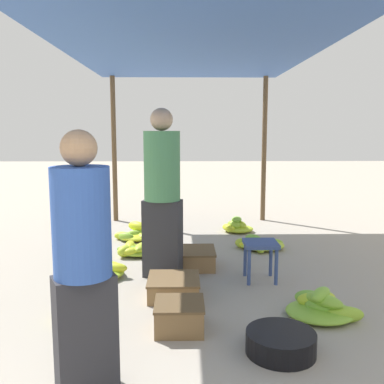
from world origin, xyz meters
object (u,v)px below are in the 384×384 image
at_px(vendor_foreground, 83,261).
at_px(banana_pile_right_1, 321,306).
at_px(basin_black, 281,343).
at_px(crate_far, 174,287).
at_px(shopper_walking_mid, 162,191).
at_px(crate_near, 193,258).
at_px(stool, 261,249).
at_px(banana_pile_right_2, 237,227).
at_px(banana_pile_left_2, 82,312).
at_px(banana_pile_left_3, 98,271).
at_px(banana_pile_left_1, 137,250).
at_px(banana_pile_left_0, 136,234).
at_px(crate_mid, 179,316).
at_px(banana_pile_right_0, 259,244).

distance_m(vendor_foreground, banana_pile_right_1, 2.10).
height_order(basin_black, crate_far, crate_far).
distance_m(banana_pile_right_1, shopper_walking_mid, 1.90).
height_order(banana_pile_right_1, crate_near, banana_pile_right_1).
bearing_deg(stool, banana_pile_right_2, 89.59).
relative_size(stool, crate_far, 0.85).
bearing_deg(banana_pile_left_2, banana_pile_left_3, 94.30).
bearing_deg(banana_pile_left_1, banana_pile_right_1, -46.06).
distance_m(stool, shopper_walking_mid, 1.18).
height_order(banana_pile_left_0, crate_mid, banana_pile_left_0).
bearing_deg(banana_pile_left_3, banana_pile_right_2, 49.08).
bearing_deg(banana_pile_right_0, crate_near, -139.83).
distance_m(banana_pile_left_2, banana_pile_right_0, 2.78).
distance_m(banana_pile_right_2, crate_mid, 3.30).
xyz_separation_m(banana_pile_left_0, crate_mid, (0.64, -2.77, 0.03)).
relative_size(basin_black, crate_near, 0.96).
xyz_separation_m(banana_pile_left_0, banana_pile_right_2, (1.48, 0.42, 0.00)).
bearing_deg(vendor_foreground, banana_pile_left_1, 90.30).
bearing_deg(crate_near, stool, -33.16).
bearing_deg(banana_pile_left_3, crate_mid, -54.25).
height_order(basin_black, banana_pile_left_1, banana_pile_left_1).
bearing_deg(banana_pile_right_1, banana_pile_left_2, -179.02).
distance_m(banana_pile_left_2, crate_mid, 0.82).
distance_m(banana_pile_left_0, shopper_walking_mid, 1.80).
relative_size(banana_pile_left_0, crate_mid, 1.57).
bearing_deg(basin_black, crate_near, 106.74).
xyz_separation_m(banana_pile_left_1, crate_near, (0.68, -0.46, 0.03)).
xyz_separation_m(banana_pile_right_2, crate_near, (-0.70, -1.65, 0.02)).
bearing_deg(crate_near, banana_pile_right_2, 66.99).
xyz_separation_m(banana_pile_right_1, banana_pile_right_2, (-0.34, 2.98, -0.01)).
distance_m(banana_pile_right_0, crate_near, 1.15).
bearing_deg(crate_near, banana_pile_left_0, 122.26).
distance_m(stool, banana_pile_right_2, 2.11).
bearing_deg(basin_black, banana_pile_right_1, 51.18).
xyz_separation_m(banana_pile_left_1, banana_pile_right_1, (1.72, -1.79, 0.02)).
relative_size(banana_pile_left_1, banana_pile_right_1, 0.93).
height_order(banana_pile_left_3, crate_near, banana_pile_left_3).
bearing_deg(banana_pile_left_1, stool, -33.64).
relative_size(banana_pile_left_0, shopper_walking_mid, 0.34).
relative_size(crate_near, crate_far, 1.06).
height_order(stool, banana_pile_right_2, stool).
bearing_deg(banana_pile_left_0, banana_pile_right_0, -16.33).
relative_size(banana_pile_left_2, shopper_walking_mid, 0.26).
bearing_deg(banana_pile_left_0, banana_pile_left_1, -82.94).
bearing_deg(banana_pile_left_1, banana_pile_left_3, -112.74).
relative_size(banana_pile_left_1, banana_pile_left_3, 0.88).
distance_m(basin_black, banana_pile_left_0, 3.41).
xyz_separation_m(banana_pile_right_2, crate_mid, (-0.83, -3.19, 0.03)).
bearing_deg(crate_mid, stool, 53.07).
bearing_deg(shopper_walking_mid, banana_pile_right_2, 62.27).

